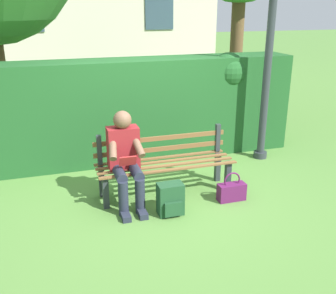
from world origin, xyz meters
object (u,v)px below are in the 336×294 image
object	(u,v)px
park_bench	(164,163)
handbag	(232,191)
lamp_post	(271,28)
person_seated	(125,157)
backpack	(170,199)

from	to	relation	value
park_bench	handbag	bearing A→B (deg)	146.04
park_bench	lamp_post	xyz separation A→B (m)	(-1.85, -0.71, 1.62)
handbag	person_seated	bearing A→B (deg)	-14.73
park_bench	person_seated	size ratio (longest dim) A/B	1.53
person_seated	backpack	bearing A→B (deg)	134.78
park_bench	backpack	bearing A→B (deg)	79.84
person_seated	lamp_post	xyz separation A→B (m)	(-2.39, -0.87, 1.41)
park_bench	backpack	world-z (taller)	park_bench
lamp_post	backpack	bearing A→B (deg)	33.86
person_seated	backpack	distance (m)	0.75
person_seated	lamp_post	world-z (taller)	lamp_post
backpack	park_bench	bearing A→B (deg)	-100.16
backpack	person_seated	bearing A→B (deg)	-45.22
backpack	handbag	xyz separation A→B (m)	(-0.84, -0.10, -0.07)
handbag	lamp_post	world-z (taller)	lamp_post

